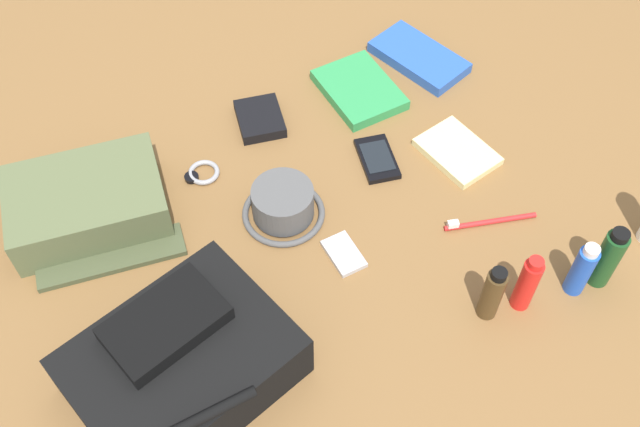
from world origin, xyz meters
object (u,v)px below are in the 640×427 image
(bucket_hat, at_px, (283,205))
(media_player, at_px, (344,254))
(wallet, at_px, (260,119))
(wristwatch, at_px, (202,173))
(paperback_novel, at_px, (419,58))
(toothbrush, at_px, (485,222))
(cell_phone, at_px, (377,159))
(toiletry_pouch, at_px, (88,205))
(shampoo_bottle, at_px, (608,258))
(backpack, at_px, (181,363))
(sunscreen_spray, at_px, (527,284))
(cologne_bottle, at_px, (492,294))
(travel_guidebook, at_px, (359,90))
(notepad, at_px, (457,152))
(deodorant_spray, at_px, (582,270))

(bucket_hat, relative_size, media_player, 1.86)
(wallet, bearing_deg, wristwatch, 38.05)
(paperback_novel, height_order, toothbrush, paperback_novel)
(wristwatch, bearing_deg, cell_phone, 157.36)
(toiletry_pouch, xyz_separation_m, shampoo_bottle, (-0.74, 0.56, 0.02))
(bucket_hat, bearing_deg, toiletry_pouch, -27.26)
(media_player, xyz_separation_m, wristwatch, (0.15, -0.30, 0.00))
(shampoo_bottle, height_order, cell_phone, shampoo_bottle)
(backpack, relative_size, sunscreen_spray, 2.83)
(toothbrush, bearing_deg, bucket_hat, -32.05)
(cologne_bottle, xyz_separation_m, wallet, (0.14, -0.59, -0.05))
(toiletry_pouch, bearing_deg, sunscreen_spray, 138.04)
(travel_guidebook, distance_m, notepad, 0.26)
(cologne_bottle, bearing_deg, bucket_hat, -59.16)
(backpack, xyz_separation_m, toiletry_pouch, (0.03, -0.38, -0.01))
(deodorant_spray, relative_size, cell_phone, 0.98)
(cologne_bottle, relative_size, notepad, 0.85)
(cell_phone, height_order, notepad, notepad)
(sunscreen_spray, distance_m, toothbrush, 0.18)
(notepad, bearing_deg, deodorant_spray, 81.24)
(deodorant_spray, xyz_separation_m, toothbrush, (0.05, -0.19, -0.05))
(bucket_hat, xyz_separation_m, shampoo_bottle, (-0.42, 0.39, 0.04))
(bucket_hat, height_order, media_player, bucket_hat)
(paperback_novel, bearing_deg, travel_guidebook, 8.07)
(sunscreen_spray, relative_size, wristwatch, 1.87)
(shampoo_bottle, relative_size, media_player, 1.67)
(sunscreen_spray, relative_size, wallet, 1.21)
(paperback_novel, bearing_deg, deodorant_spray, 82.24)
(bucket_hat, xyz_separation_m, notepad, (-0.37, 0.03, -0.02))
(deodorant_spray, height_order, cologne_bottle, cologne_bottle)
(cologne_bottle, xyz_separation_m, paperback_novel, (-0.25, -0.59, -0.05))
(sunscreen_spray, bearing_deg, wallet, -71.13)
(cell_phone, bearing_deg, media_player, 43.79)
(travel_guidebook, bearing_deg, deodorant_spray, 97.92)
(bucket_hat, height_order, notepad, bucket_hat)
(cell_phone, relative_size, notepad, 0.84)
(cologne_bottle, distance_m, notepad, 0.36)
(toiletry_pouch, distance_m, travel_guidebook, 0.61)
(deodorant_spray, bearing_deg, travel_guidebook, -82.08)
(backpack, distance_m, deodorant_spray, 0.68)
(travel_guidebook, bearing_deg, bucket_hat, 36.06)
(paperback_novel, relative_size, media_player, 2.75)
(backpack, bearing_deg, deodorant_spray, 165.66)
(wristwatch, bearing_deg, cologne_bottle, 120.68)
(toothbrush, bearing_deg, toiletry_pouch, -29.72)
(shampoo_bottle, bearing_deg, sunscreen_spray, -10.04)
(sunscreen_spray, xyz_separation_m, cologne_bottle, (0.06, -0.01, -0.00))
(cell_phone, bearing_deg, notepad, 157.27)
(toiletry_pouch, bearing_deg, toothbrush, 150.28)
(travel_guidebook, xyz_separation_m, cell_phone, (0.06, 0.18, -0.00))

